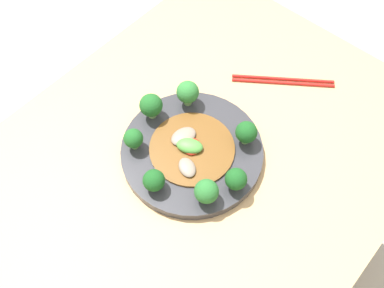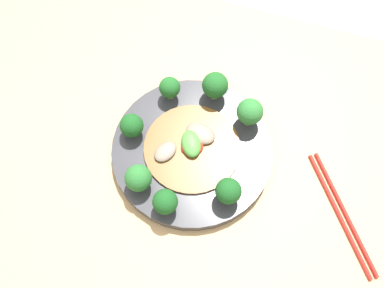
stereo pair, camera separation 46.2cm
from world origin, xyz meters
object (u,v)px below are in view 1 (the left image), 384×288
(plate, at_px, (192,152))
(broccoli_south, at_px, (236,179))
(chopsticks, at_px, (283,81))
(broccoli_southeast, at_px, (246,132))
(broccoli_northwest, at_px, (133,139))
(broccoli_southwest, at_px, (206,192))
(broccoli_northeast, at_px, (188,92))
(broccoli_west, at_px, (154,181))
(broccoli_north, at_px, (151,106))
(stirfry_center, at_px, (190,148))

(plate, height_order, broccoli_south, broccoli_south)
(plate, height_order, chopsticks, plate)
(broccoli_southeast, xyz_separation_m, broccoli_northwest, (-0.16, 0.16, -0.00))
(broccoli_southeast, relative_size, broccoli_northwest, 1.10)
(broccoli_southwest, xyz_separation_m, chopsticks, (0.36, 0.06, -0.05))
(broccoli_southeast, distance_m, chopsticks, 0.21)
(broccoli_northeast, xyz_separation_m, broccoli_west, (-0.20, -0.09, -0.01))
(chopsticks, bearing_deg, broccoli_north, 151.87)
(broccoli_northwest, bearing_deg, broccoli_north, 18.96)
(broccoli_south, bearing_deg, stirfry_center, 87.13)
(broccoli_north, relative_size, broccoli_west, 1.22)
(broccoli_northeast, bearing_deg, broccoli_south, -114.08)
(broccoli_northeast, distance_m, broccoli_south, 0.23)
(chopsticks, bearing_deg, stirfry_center, 173.62)
(broccoli_southeast, xyz_separation_m, broccoli_southwest, (-0.15, -0.02, -0.00))
(broccoli_southeast, bearing_deg, plate, 141.05)
(plate, relative_size, chopsticks, 1.47)
(stirfry_center, bearing_deg, broccoli_northwest, 128.35)
(broccoli_west, bearing_deg, plate, 1.41)
(plate, xyz_separation_m, broccoli_northeast, (0.08, 0.09, 0.05))
(broccoli_north, relative_size, broccoli_northwest, 1.19)
(broccoli_northeast, xyz_separation_m, broccoli_southeast, (0.00, -0.16, -0.00))
(broccoli_west, bearing_deg, broccoli_northeast, 24.05)
(broccoli_west, distance_m, chopsticks, 0.41)
(broccoli_northwest, height_order, chopsticks, broccoli_northwest)
(broccoli_west, bearing_deg, broccoli_southeast, -18.58)
(broccoli_southeast, relative_size, broccoli_west, 1.13)
(stirfry_center, bearing_deg, broccoli_west, -177.28)
(broccoli_southwest, bearing_deg, broccoli_northwest, 92.39)
(broccoli_west, bearing_deg, stirfry_center, 2.72)
(broccoli_south, relative_size, broccoli_northwest, 1.01)
(broccoli_northeast, height_order, broccoli_north, same)
(broccoli_northeast, distance_m, broccoli_northwest, 0.16)
(chopsticks, bearing_deg, broccoli_northeast, 150.72)
(plate, bearing_deg, broccoli_north, 86.85)
(stirfry_center, bearing_deg, chopsticks, -6.38)
(broccoli_northeast, height_order, chopsticks, broccoli_northeast)
(stirfry_center, bearing_deg, broccoli_southwest, -123.31)
(broccoli_north, distance_m, broccoli_northwest, 0.09)
(broccoli_southeast, bearing_deg, broccoli_west, 161.42)
(plate, xyz_separation_m, broccoli_southeast, (0.09, -0.07, 0.05))
(broccoli_northeast, height_order, broccoli_south, broccoli_northeast)
(plate, bearing_deg, broccoli_west, -178.59)
(stirfry_center, bearing_deg, broccoli_south, -92.87)
(broccoli_south, height_order, broccoli_southeast, broccoli_southeast)
(plate, bearing_deg, broccoli_southeast, -38.95)
(plate, bearing_deg, stirfry_center, 135.32)
(stirfry_center, bearing_deg, broccoli_southeast, -39.13)
(broccoli_north, height_order, chopsticks, broccoli_north)
(broccoli_southwest, bearing_deg, broccoli_northeast, 50.28)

